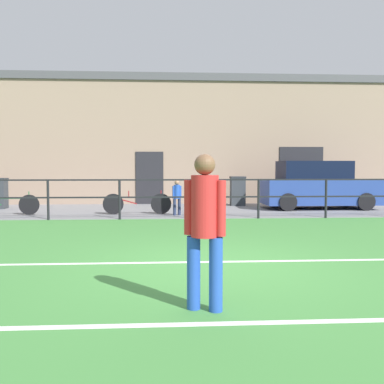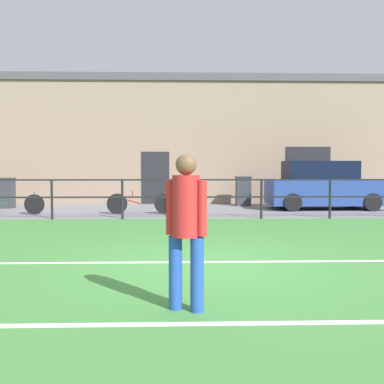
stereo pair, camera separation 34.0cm
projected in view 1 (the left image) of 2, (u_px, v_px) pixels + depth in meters
name	position (u px, v px, depth m)	size (l,w,h in m)	color
ground	(212.00, 267.00, 6.67)	(60.00, 44.00, 0.04)	#42843D
field_line_touchline	(211.00, 262.00, 6.92)	(36.00, 0.11, 0.00)	white
field_line_hash	(240.00, 323.00, 4.20)	(36.00, 0.11, 0.00)	white
pavement_strip	(186.00, 210.00, 15.14)	(48.00, 5.00, 0.02)	slate
perimeter_fence	(190.00, 193.00, 12.61)	(36.07, 0.07, 1.15)	black
clubhouse_facade	(181.00, 141.00, 18.68)	(28.00, 2.56, 5.21)	gray
player_striker	(205.00, 222.00, 4.55)	(0.42, 0.29, 1.63)	blue
spectator_child	(177.00, 195.00, 13.43)	(0.28, 0.19, 1.07)	#232D4C
parked_car_red	(317.00, 186.00, 15.58)	(3.95, 1.83, 1.68)	#28428E
bicycle_parked_0	(137.00, 203.00, 13.73)	(2.13, 0.04, 0.74)	black
bicycle_parked_2	(1.00, 204.00, 13.47)	(2.27, 0.04, 0.72)	black
trash_bin_1	(238.00, 191.00, 16.79)	(0.57, 0.49, 1.11)	#33383D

